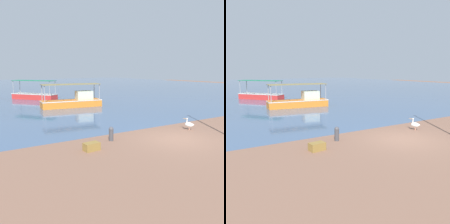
% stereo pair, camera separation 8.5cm
% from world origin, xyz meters
% --- Properties ---
extents(ground, '(120.00, 120.00, 0.00)m').
position_xyz_m(ground, '(0.00, 0.00, 0.00)').
color(ground, '#875F4A').
extents(harbor_water, '(110.00, 90.00, 0.00)m').
position_xyz_m(harbor_water, '(0.00, 48.00, 0.00)').
color(harbor_water, '#476184').
rests_on(harbor_water, ground).
extents(fishing_boat_far_right, '(6.53, 2.71, 2.45)m').
position_xyz_m(fishing_boat_far_right, '(-0.06, 14.84, 0.65)').
color(fishing_boat_far_right, orange).
rests_on(fishing_boat_far_right, harbor_water).
extents(fishing_boat_near_left, '(5.10, 5.96, 2.53)m').
position_xyz_m(fishing_boat_near_left, '(-1.79, 23.92, 0.55)').
color(fishing_boat_near_left, red).
rests_on(fishing_boat_near_left, harbor_water).
extents(pelican, '(0.50, 0.76, 0.80)m').
position_xyz_m(pelican, '(2.32, 1.18, 0.38)').
color(pelican, '#E0997A').
rests_on(pelican, ground).
extents(mooring_bollard, '(0.27, 0.27, 0.81)m').
position_xyz_m(mooring_bollard, '(-3.40, 1.77, 0.44)').
color(mooring_bollard, '#47474C').
rests_on(mooring_bollard, ground).
extents(cargo_crate, '(0.82, 0.55, 0.40)m').
position_xyz_m(cargo_crate, '(-5.13, 0.84, 0.20)').
color(cargo_crate, olive).
rests_on(cargo_crate, ground).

